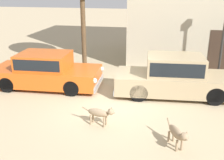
% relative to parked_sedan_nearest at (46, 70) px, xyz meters
% --- Properties ---
extents(ground_plane, '(80.00, 80.00, 0.00)m').
position_rel_parked_sedan_nearest_xyz_m(ground_plane, '(3.00, -1.38, -0.70)').
color(ground_plane, tan).
extents(parked_sedan_nearest, '(4.59, 2.03, 1.42)m').
position_rel_parked_sedan_nearest_xyz_m(parked_sedan_nearest, '(0.00, 0.00, 0.00)').
color(parked_sedan_nearest, '#D15619').
rests_on(parked_sedan_nearest, ground_plane).
extents(parked_sedan_second, '(4.70, 2.02, 1.56)m').
position_rel_parked_sedan_nearest_xyz_m(parked_sedan_second, '(5.19, 0.08, 0.06)').
color(parked_sedan_second, tan).
rests_on(parked_sedan_second, ground_plane).
extents(stray_dog_spotted, '(1.10, 0.35, 0.64)m').
position_rel_parked_sedan_nearest_xyz_m(stray_dog_spotted, '(2.97, -2.76, -0.30)').
color(stray_dog_spotted, '#997F60').
rests_on(stray_dog_spotted, ground_plane).
extents(stray_dog_tan, '(0.56, 1.02, 0.67)m').
position_rel_parked_sedan_nearest_xyz_m(stray_dog_tan, '(5.19, -3.55, -0.28)').
color(stray_dog_tan, '#997F60').
rests_on(stray_dog_tan, ground_plane).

